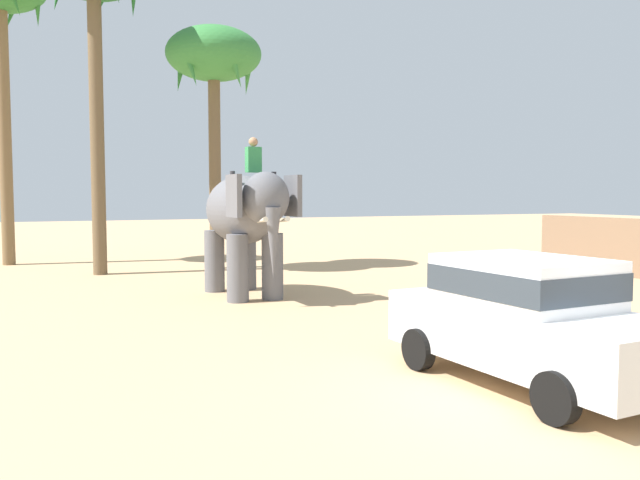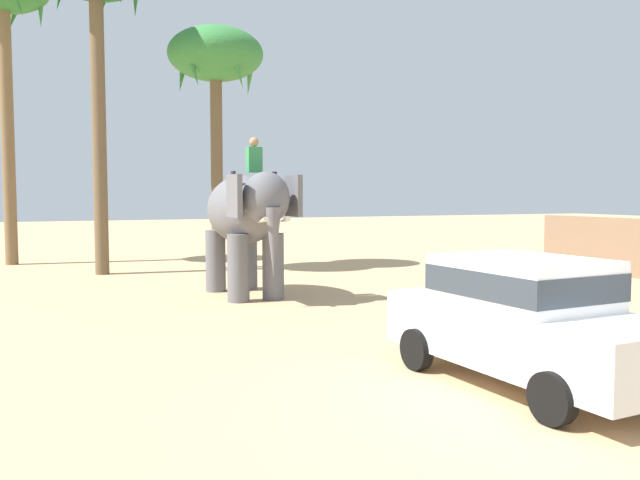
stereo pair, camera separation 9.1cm
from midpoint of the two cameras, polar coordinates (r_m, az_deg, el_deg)
ground_plane at (r=8.77m, az=20.51°, el=-13.04°), size 120.00×120.00×0.00m
car_sedan_foreground at (r=9.12m, az=17.70°, el=-6.31°), size 2.07×4.20×1.70m
elephant_with_mahout at (r=16.15m, az=-6.33°, el=2.06°), size 1.72×3.90×3.88m
palm_tree_left_of_road at (r=22.97m, az=-9.00°, el=15.21°), size 3.20×3.20×8.15m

